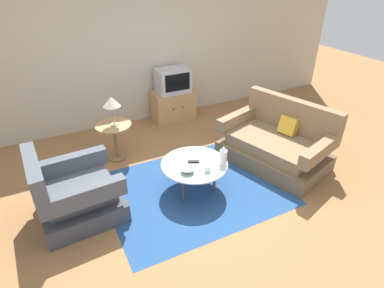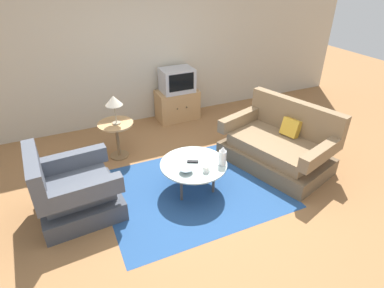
{
  "view_description": "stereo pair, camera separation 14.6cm",
  "coord_description": "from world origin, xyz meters",
  "px_view_note": "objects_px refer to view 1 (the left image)",
  "views": [
    {
      "loc": [
        -1.55,
        -2.93,
        2.66
      ],
      "look_at": [
        0.07,
        0.3,
        0.55
      ],
      "focal_mm": 29.33,
      "sensor_mm": 36.0,
      "label": 1
    },
    {
      "loc": [
        -1.42,
        -3.0,
        2.66
      ],
      "look_at": [
        0.07,
        0.3,
        0.55
      ],
      "focal_mm": 29.33,
      "sensor_mm": 36.0,
      "label": 2
    }
  ],
  "objects_px": {
    "coffee_table": "(194,165)",
    "television": "(173,80)",
    "bowl": "(188,170)",
    "armchair": "(74,196)",
    "vase": "(223,155)",
    "side_table": "(115,134)",
    "tv_remote_dark": "(194,162)",
    "couch": "(276,144)",
    "mug": "(208,168)",
    "tv_stand": "(173,105)",
    "table_lamp": "(111,103)"
  },
  "relations": [
    {
      "from": "television",
      "to": "armchair",
      "type": "bearing_deg",
      "value": -137.35
    },
    {
      "from": "couch",
      "to": "bowl",
      "type": "xyz_separation_m",
      "value": [
        -1.58,
        -0.21,
        0.15
      ]
    },
    {
      "from": "armchair",
      "to": "bowl",
      "type": "distance_m",
      "value": 1.36
    },
    {
      "from": "coffee_table",
      "to": "table_lamp",
      "type": "height_order",
      "value": "table_lamp"
    },
    {
      "from": "bowl",
      "to": "armchair",
      "type": "bearing_deg",
      "value": 166.47
    },
    {
      "from": "tv_stand",
      "to": "television",
      "type": "height_order",
      "value": "television"
    },
    {
      "from": "table_lamp",
      "to": "tv_remote_dark",
      "type": "relative_size",
      "value": 2.93
    },
    {
      "from": "side_table",
      "to": "table_lamp",
      "type": "xyz_separation_m",
      "value": [
        0.01,
        -0.03,
        0.51
      ]
    },
    {
      "from": "vase",
      "to": "mug",
      "type": "height_order",
      "value": "vase"
    },
    {
      "from": "armchair",
      "to": "coffee_table",
      "type": "bearing_deg",
      "value": 79.31
    },
    {
      "from": "table_lamp",
      "to": "television",
      "type": "bearing_deg",
      "value": 34.43
    },
    {
      "from": "couch",
      "to": "tv_stand",
      "type": "distance_m",
      "value": 2.22
    },
    {
      "from": "television",
      "to": "tv_stand",
      "type": "bearing_deg",
      "value": 90.0
    },
    {
      "from": "armchair",
      "to": "vase",
      "type": "distance_m",
      "value": 1.85
    },
    {
      "from": "vase",
      "to": "tv_remote_dark",
      "type": "height_order",
      "value": "vase"
    },
    {
      "from": "television",
      "to": "tv_remote_dark",
      "type": "relative_size",
      "value": 3.95
    },
    {
      "from": "coffee_table",
      "to": "couch",
      "type": "bearing_deg",
      "value": 2.86
    },
    {
      "from": "couch",
      "to": "coffee_table",
      "type": "bearing_deg",
      "value": 75.47
    },
    {
      "from": "coffee_table",
      "to": "vase",
      "type": "bearing_deg",
      "value": -28.71
    },
    {
      "from": "table_lamp",
      "to": "vase",
      "type": "relative_size",
      "value": 1.63
    },
    {
      "from": "television",
      "to": "mug",
      "type": "xyz_separation_m",
      "value": [
        -0.57,
        -2.36,
        -0.32
      ]
    },
    {
      "from": "vase",
      "to": "television",
      "type": "bearing_deg",
      "value": 82.18
    },
    {
      "from": "mug",
      "to": "tv_stand",
      "type": "bearing_deg",
      "value": 76.58
    },
    {
      "from": "tv_stand",
      "to": "vase",
      "type": "distance_m",
      "value": 2.36
    },
    {
      "from": "mug",
      "to": "tv_remote_dark",
      "type": "height_order",
      "value": "mug"
    },
    {
      "from": "couch",
      "to": "side_table",
      "type": "height_order",
      "value": "couch"
    },
    {
      "from": "vase",
      "to": "bowl",
      "type": "bearing_deg",
      "value": 175.51
    },
    {
      "from": "tv_remote_dark",
      "to": "television",
      "type": "bearing_deg",
      "value": 100.72
    },
    {
      "from": "couch",
      "to": "bowl",
      "type": "bearing_deg",
      "value": 80.14
    },
    {
      "from": "armchair",
      "to": "vase",
      "type": "height_order",
      "value": "armchair"
    },
    {
      "from": "couch",
      "to": "table_lamp",
      "type": "distance_m",
      "value": 2.49
    },
    {
      "from": "television",
      "to": "vase",
      "type": "relative_size",
      "value": 2.2
    },
    {
      "from": "table_lamp",
      "to": "coffee_table",
      "type": "bearing_deg",
      "value": -59.93
    },
    {
      "from": "bowl",
      "to": "table_lamp",
      "type": "bearing_deg",
      "value": 111.77
    },
    {
      "from": "tv_stand",
      "to": "bowl",
      "type": "xyz_separation_m",
      "value": [
        -0.8,
        -2.28,
        0.16
      ]
    },
    {
      "from": "tv_stand",
      "to": "side_table",
      "type": "bearing_deg",
      "value": -146.15
    },
    {
      "from": "side_table",
      "to": "tv_remote_dark",
      "type": "bearing_deg",
      "value": -59.32
    },
    {
      "from": "armchair",
      "to": "couch",
      "type": "relative_size",
      "value": 0.56
    },
    {
      "from": "vase",
      "to": "tv_remote_dark",
      "type": "relative_size",
      "value": 1.79
    },
    {
      "from": "tv_stand",
      "to": "mug",
      "type": "bearing_deg",
      "value": -103.42
    },
    {
      "from": "tv_stand",
      "to": "bowl",
      "type": "height_order",
      "value": "tv_stand"
    },
    {
      "from": "tv_stand",
      "to": "table_lamp",
      "type": "xyz_separation_m",
      "value": [
        -1.34,
        -0.94,
        0.65
      ]
    },
    {
      "from": "coffee_table",
      "to": "bowl",
      "type": "height_order",
      "value": "bowl"
    },
    {
      "from": "coffee_table",
      "to": "television",
      "type": "bearing_deg",
      "value": 73.33
    },
    {
      "from": "coffee_table",
      "to": "television",
      "type": "relative_size",
      "value": 1.47
    },
    {
      "from": "armchair",
      "to": "mug",
      "type": "relative_size",
      "value": 8.16
    },
    {
      "from": "side_table",
      "to": "mug",
      "type": "relative_size",
      "value": 4.91
    },
    {
      "from": "couch",
      "to": "mug",
      "type": "xyz_separation_m",
      "value": [
        -1.35,
        -0.3,
        0.16
      ]
    },
    {
      "from": "television",
      "to": "table_lamp",
      "type": "distance_m",
      "value": 1.63
    },
    {
      "from": "television",
      "to": "bowl",
      "type": "bearing_deg",
      "value": -109.44
    }
  ]
}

